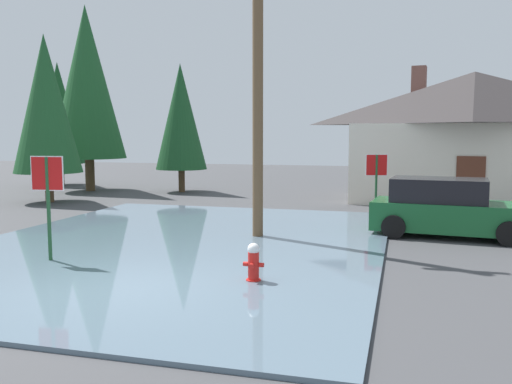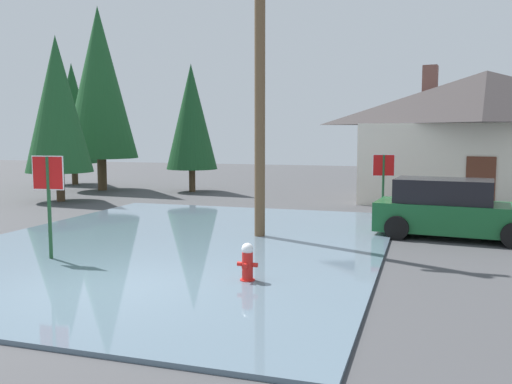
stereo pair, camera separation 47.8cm
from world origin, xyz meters
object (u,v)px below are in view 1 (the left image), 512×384
Objects in this scene: stop_sign_far at (376,172)px; pine_tree_far_center at (87,83)px; fire_hydrant at (253,264)px; stop_sign_near at (48,187)px; pine_tree_short_left at (46,104)px; pine_tree_mid_left at (59,113)px; pine_tree_tall_left at (181,117)px; parked_car at (447,209)px; utility_pole at (258,73)px; house at (472,135)px.

pine_tree_far_center is (-14.11, 4.73, 3.79)m from stop_sign_far.
pine_tree_far_center is (-12.35, 14.15, 4.92)m from fire_hydrant.
stop_sign_near reaches higher than fire_hydrant.
stop_sign_near is 16.13m from pine_tree_far_center.
pine_tree_short_left reaches higher than fire_hydrant.
stop_sign_near is 4.88m from fire_hydrant.
fire_hydrant is 22.93m from pine_tree_mid_left.
pine_tree_short_left is 4.72m from pine_tree_far_center.
stop_sign_far is 0.24× the size of pine_tree_far_center.
parked_car is at bearing -37.39° from pine_tree_tall_left.
fire_hydrant is 6.01m from utility_pole.
utility_pole reaches higher than pine_tree_mid_left.
utility_pole is at bearing -123.19° from house.
house is 1.68× the size of pine_tree_tall_left.
fire_hydrant is at bearing -122.57° from parked_car.
pine_tree_mid_left is (-10.91, 16.00, 2.27)m from stop_sign_near.
utility_pole reaches higher than pine_tree_short_left.
parked_car is at bearing 57.43° from fire_hydrant.
stop_sign_far is 0.31× the size of pine_tree_short_left.
stop_sign_near is 17.02m from house.
stop_sign_far is at bearing 79.42° from fire_hydrant.
stop_sign_near is 19.49m from pine_tree_mid_left.
pine_tree_mid_left is (-14.51, 12.08, -0.45)m from utility_pole.
stop_sign_near is at bearing -125.65° from stop_sign_far.
stop_sign_near is at bearing -60.84° from pine_tree_far_center.
parked_car is 0.48× the size of pine_tree_far_center.
pine_tree_short_left reaches higher than stop_sign_near.
pine_tree_tall_left is (-11.60, 8.87, 2.87)m from parked_car.
utility_pole reaches higher than pine_tree_tall_left.
pine_tree_tall_left reaches higher than house.
fire_hydrant is 0.18× the size of parked_car.
fire_hydrant is 19.41m from pine_tree_far_center.
fire_hydrant is at bearing -5.19° from stop_sign_near.
fire_hydrant is at bearing -46.48° from pine_tree_mid_left.
stop_sign_near is 1.10× the size of stop_sign_far.
fire_hydrant is 17.09m from pine_tree_tall_left.
stop_sign_far is at bearing 60.72° from utility_pole.
parked_car is at bearing -58.64° from stop_sign_far.
pine_tree_tall_left is at bearing 9.03° from pine_tree_far_center.
house is (5.32, 14.14, 2.37)m from fire_hydrant.
house is 21.08m from pine_tree_mid_left.
stop_sign_far is at bearing -21.97° from pine_tree_mid_left.
fire_hydrant is 15.29m from house.
stop_sign_far is at bearing 121.36° from parked_car.
pine_tree_mid_left is at bearing 168.83° from pine_tree_tall_left.
pine_tree_tall_left is (-6.68, 10.53, -0.76)m from utility_pole.
pine_tree_tall_left is at bearing 122.37° from utility_pole.
pine_tree_tall_left reaches higher than stop_sign_far.
utility_pole is 1.95× the size of parked_car.
stop_sign_far is at bearing 54.35° from stop_sign_near.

